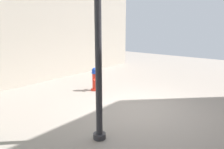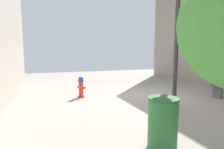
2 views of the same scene
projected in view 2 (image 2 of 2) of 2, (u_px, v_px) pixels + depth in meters
The scene contains 4 objects.
ground_plane at pixel (139, 95), 7.69m from camera, with size 23.40×23.40×0.00m, color gray.
fire_hydrant at pixel (81, 87), 7.32m from camera, with size 0.38×0.39×0.88m.
street_lamp at pixel (177, 25), 5.57m from camera, with size 0.36×0.36×4.46m.
trash_bin at pixel (163, 123), 3.33m from camera, with size 0.58×0.58×0.99m.
Camera 2 is at (3.86, 6.59, 1.79)m, focal length 28.01 mm.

